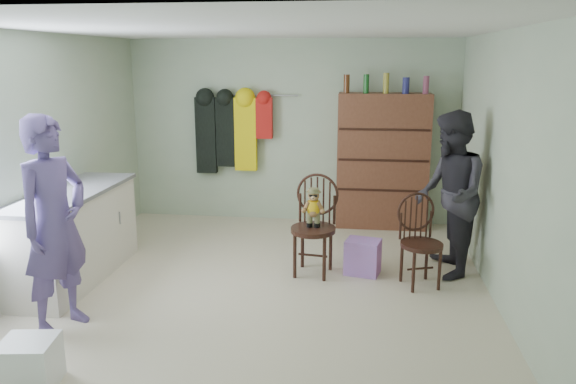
# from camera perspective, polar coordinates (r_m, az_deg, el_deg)

# --- Properties ---
(ground_plane) EXTENTS (5.00, 5.00, 0.00)m
(ground_plane) POSITION_cam_1_polar(r_m,az_deg,el_deg) (5.71, -2.79, -9.70)
(ground_plane) COLOR beige
(ground_plane) RESTS_ON ground
(room_walls) EXTENTS (5.00, 5.00, 5.00)m
(room_walls) POSITION_cam_1_polar(r_m,az_deg,el_deg) (5.81, -2.04, 6.87)
(room_walls) COLOR beige
(room_walls) RESTS_ON ground
(counter) EXTENTS (0.64, 1.86, 0.94)m
(counter) POSITION_cam_1_polar(r_m,az_deg,el_deg) (6.18, -20.97, -4.13)
(counter) COLOR silver
(counter) RESTS_ON ground
(plastic_tub) EXTENTS (0.41, 0.40, 0.35)m
(plastic_tub) POSITION_cam_1_polar(r_m,az_deg,el_deg) (4.47, -24.78, -15.55)
(plastic_tub) COLOR white
(plastic_tub) RESTS_ON ground
(chair_front) EXTENTS (0.53, 0.53, 1.06)m
(chair_front) POSITION_cam_1_polar(r_m,az_deg,el_deg) (5.91, 2.70, -2.61)
(chair_front) COLOR #361B13
(chair_front) RESTS_ON ground
(chair_far) EXTENTS (0.53, 0.53, 0.93)m
(chair_far) POSITION_cam_1_polar(r_m,az_deg,el_deg) (5.79, 13.21, -4.45)
(chair_far) COLOR #361B13
(chair_far) RESTS_ON ground
(striped_bag) EXTENTS (0.40, 0.35, 0.37)m
(striped_bag) POSITION_cam_1_polar(r_m,az_deg,el_deg) (6.05, 7.60, -6.55)
(striped_bag) COLOR #E572CF
(striped_bag) RESTS_ON ground
(person_left) EXTENTS (0.61, 0.76, 1.82)m
(person_left) POSITION_cam_1_polar(r_m,az_deg,el_deg) (5.00, -22.64, -3.10)
(person_left) COLOR #5A4986
(person_left) RESTS_ON ground
(person_right) EXTENTS (0.70, 0.87, 1.74)m
(person_right) POSITION_cam_1_polar(r_m,az_deg,el_deg) (6.04, 16.08, -0.26)
(person_right) COLOR #2D2B33
(person_right) RESTS_ON ground
(dresser) EXTENTS (1.20, 0.39, 2.06)m
(dresser) POSITION_cam_1_polar(r_m,az_deg,el_deg) (7.59, 9.59, 3.14)
(dresser) COLOR brown
(dresser) RESTS_ON ground
(coat_rack) EXTENTS (1.42, 0.12, 1.09)m
(coat_rack) POSITION_cam_1_polar(r_m,az_deg,el_deg) (7.82, -5.82, 6.09)
(coat_rack) COLOR #99999E
(coat_rack) RESTS_ON ground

